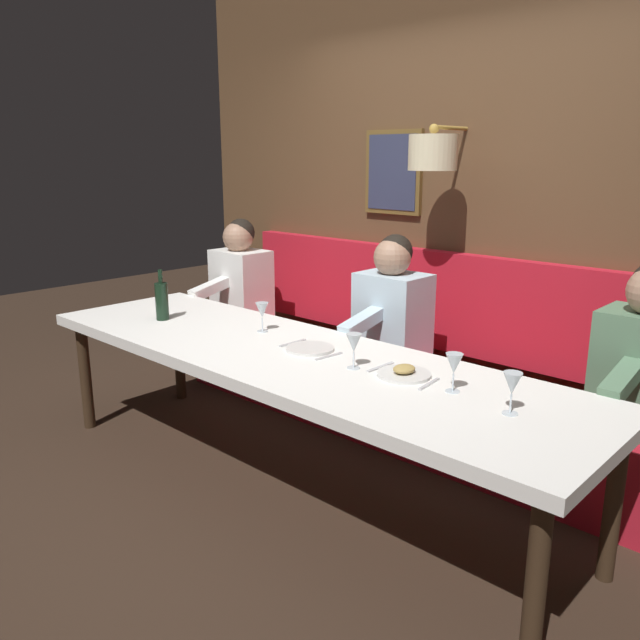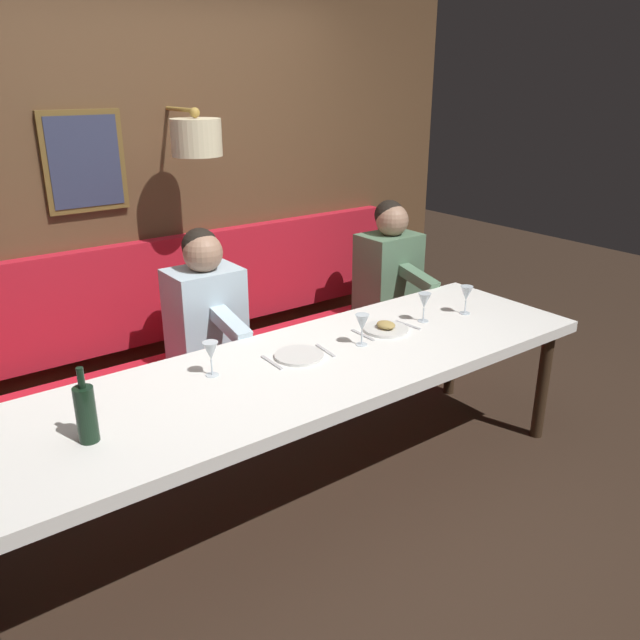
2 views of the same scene
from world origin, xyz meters
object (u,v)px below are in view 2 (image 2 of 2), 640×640
at_px(wine_glass_2, 211,352).
at_px(diner_nearest, 389,262).
at_px(dining_table, 299,377).
at_px(wine_glass_0, 424,301).
at_px(wine_glass_3, 362,323).
at_px(wine_bottle, 86,413).
at_px(diner_near, 205,303).
at_px(wine_glass_1, 466,294).

bearing_deg(wine_glass_2, diner_nearest, -67.53).
xyz_separation_m(dining_table, wine_glass_0, (0.07, -0.89, 0.17)).
xyz_separation_m(diner_nearest, wine_glass_3, (-0.86, 0.98, 0.04)).
bearing_deg(wine_glass_2, wine_bottle, 109.64).
bearing_deg(diner_near, wine_glass_0, -131.45).
distance_m(diner_near, wine_bottle, 1.36).
bearing_deg(wine_glass_0, wine_glass_3, 95.87).
distance_m(diner_nearest, wine_glass_1, 0.89).
relative_size(wine_glass_2, wine_bottle, 0.55).
height_order(dining_table, wine_glass_1, wine_glass_1).
relative_size(diner_near, wine_glass_3, 4.82).
xyz_separation_m(dining_table, wine_glass_2, (0.16, 0.37, 0.17)).
bearing_deg(wine_glass_2, wine_glass_0, -93.96).
bearing_deg(wine_glass_3, wine_glass_1, -90.28).
bearing_deg(wine_glass_2, diner_near, -25.36).
bearing_deg(wine_glass_1, wine_glass_3, 89.72).
xyz_separation_m(diner_nearest, diner_near, (0.00, 1.41, 0.00)).
xyz_separation_m(dining_table, wine_bottle, (-0.07, 1.00, 0.17)).
relative_size(diner_near, wine_glass_1, 4.82).
relative_size(diner_near, wine_glass_0, 4.82).
height_order(diner_nearest, wine_glass_2, diner_nearest).
bearing_deg(wine_glass_0, diner_nearest, -31.10).
bearing_deg(wine_glass_0, diner_near, 48.55).
distance_m(wine_glass_1, wine_glass_2, 1.55).
xyz_separation_m(diner_nearest, wine_glass_0, (-0.81, 0.49, 0.04)).
distance_m(wine_glass_1, wine_bottle, 2.18).
height_order(wine_glass_0, wine_glass_2, same).
height_order(diner_nearest, wine_glass_3, diner_nearest).
bearing_deg(wine_glass_2, wine_glass_1, -95.24).
height_order(wine_glass_2, wine_bottle, wine_bottle).
relative_size(dining_table, wine_glass_0, 19.27).
bearing_deg(wine_glass_2, wine_glass_3, -100.11).
distance_m(diner_near, wine_glass_0, 1.23).
height_order(diner_nearest, wine_bottle, diner_nearest).
distance_m(dining_table, wine_glass_3, 0.44).
relative_size(diner_nearest, wine_glass_1, 4.82).
xyz_separation_m(diner_near, wine_glass_3, (-0.86, -0.43, 0.04)).
xyz_separation_m(dining_table, wine_glass_1, (0.01, -1.17, 0.17)).
height_order(dining_table, wine_glass_0, wine_glass_0).
relative_size(diner_nearest, wine_bottle, 2.64).
bearing_deg(wine_bottle, diner_nearest, -68.27).
relative_size(dining_table, wine_bottle, 10.54).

